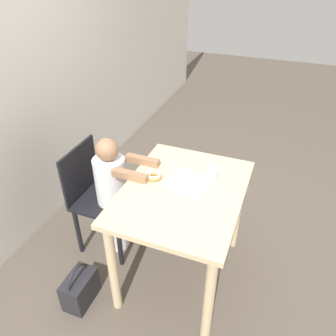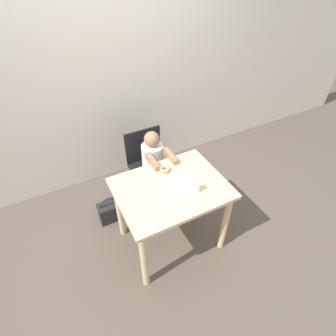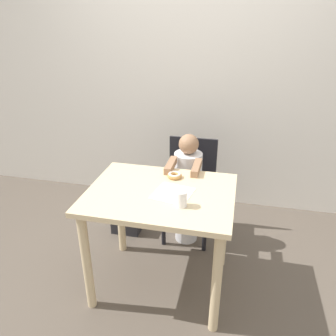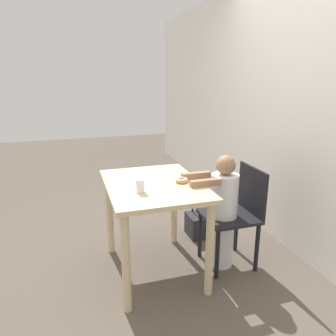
% 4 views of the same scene
% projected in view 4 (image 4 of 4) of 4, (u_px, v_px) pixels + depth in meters
% --- Properties ---
extents(ground_plane, '(12.00, 12.00, 0.00)m').
position_uv_depth(ground_plane, '(155.00, 270.00, 2.75)').
color(ground_plane, brown).
extents(wall_back, '(8.00, 0.05, 2.50)m').
position_uv_depth(wall_back, '(303.00, 115.00, 2.77)').
color(wall_back, silver).
rests_on(wall_back, ground_plane).
extents(dining_table, '(0.94, 0.73, 0.77)m').
position_uv_depth(dining_table, '(154.00, 199.00, 2.57)').
color(dining_table, beige).
rests_on(dining_table, ground_plane).
extents(chair, '(0.41, 0.42, 0.85)m').
position_uv_depth(chair, '(236.00, 214.00, 2.74)').
color(chair, black).
rests_on(chair, ground_plane).
extents(child_figure, '(0.24, 0.45, 0.97)m').
position_uv_depth(child_figure, '(223.00, 211.00, 2.70)').
color(child_figure, white).
rests_on(child_figure, ground_plane).
extents(donut, '(0.10, 0.10, 0.03)m').
position_uv_depth(donut, '(182.00, 180.00, 2.55)').
color(donut, tan).
rests_on(donut, dining_table).
extents(napkin, '(0.27, 0.27, 0.00)m').
position_uv_depth(napkin, '(156.00, 186.00, 2.46)').
color(napkin, white).
rests_on(napkin, dining_table).
extents(handbag, '(0.25, 0.15, 0.33)m').
position_uv_depth(handbag, '(196.00, 225.00, 3.30)').
color(handbag, '#232328').
rests_on(handbag, ground_plane).
extents(cup, '(0.06, 0.06, 0.10)m').
position_uv_depth(cup, '(140.00, 186.00, 2.33)').
color(cup, white).
rests_on(cup, dining_table).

